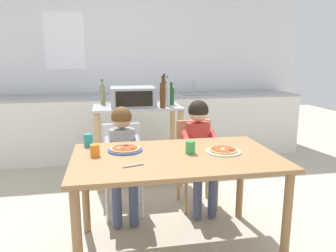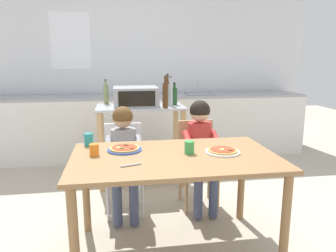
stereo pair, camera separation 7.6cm
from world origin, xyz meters
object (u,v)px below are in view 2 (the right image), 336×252
object	(u,v)px
bottle_tall_green_wine	(106,94)
child_in_red_shirt	(201,142)
dining_chair_left	(124,161)
serving_spoon	(131,165)
dining_chair_right	(197,157)
child_in_grey_shirt	(124,149)
bottle_slim_sauce	(174,96)
pizza_plate_blue_rimmed	(124,149)
bottle_squat_spirits	(167,91)
drinking_cup_orange	(94,150)
dining_table	(174,168)
toaster_oven	(136,97)
drinking_cup_teal	(89,140)
kitchen_island_cart	(141,132)
bottle_dark_olive_oil	(165,95)
drinking_cup_green	(189,147)
pizza_plate_white	(223,151)
bottle_brown_beer	(170,94)

from	to	relation	value
bottle_tall_green_wine	child_in_red_shirt	xyz separation A→B (m)	(0.88, -0.99, -0.35)
dining_chair_left	serving_spoon	size ratio (longest dim) A/B	5.79
dining_chair_right	child_in_grey_shirt	size ratio (longest dim) A/B	0.82
bottle_slim_sauce	pizza_plate_blue_rimmed	xyz separation A→B (m)	(-0.60, -1.26, -0.24)
bottle_squat_spirits	bottle_tall_green_wine	size ratio (longest dim) A/B	1.22
child_in_red_shirt	drinking_cup_orange	xyz separation A→B (m)	(-0.92, -0.54, 0.12)
dining_table	pizza_plate_blue_rimmed	xyz separation A→B (m)	(-0.35, 0.18, 0.11)
bottle_tall_green_wine	dining_chair_left	distance (m)	1.05
bottle_tall_green_wine	toaster_oven	bearing A→B (deg)	-32.21
pizza_plate_blue_rimmed	drinking_cup_teal	size ratio (longest dim) A/B	2.60
bottle_slim_sauce	bottle_tall_green_wine	distance (m)	0.79
toaster_oven	drinking_cup_orange	xyz separation A→B (m)	(-0.38, -1.32, -0.21)
kitchen_island_cart	child_in_grey_shirt	distance (m)	0.84
child_in_grey_shirt	pizza_plate_blue_rimmed	distance (m)	0.43
bottle_dark_olive_oil	drinking_cup_green	size ratio (longest dim) A/B	3.75
dining_table	child_in_grey_shirt	world-z (taller)	child_in_grey_shirt
child_in_red_shirt	bottle_dark_olive_oil	bearing A→B (deg)	112.82
pizza_plate_blue_rimmed	pizza_plate_white	distance (m)	0.73
bottle_tall_green_wine	drinking_cup_teal	world-z (taller)	bottle_tall_green_wine
dining_chair_left	drinking_cup_teal	size ratio (longest dim) A/B	8.19
pizza_plate_white	dining_table	bearing A→B (deg)	-178.88
kitchen_island_cart	dining_table	size ratio (longest dim) A/B	0.66
bottle_slim_sauce	dining_chair_left	xyz separation A→B (m)	(-0.60, -0.72, -0.51)
dining_table	drinking_cup_teal	world-z (taller)	drinking_cup_teal
pizza_plate_blue_rimmed	drinking_cup_orange	xyz separation A→B (m)	(-0.22, -0.09, 0.03)
dining_table	drinking_cup_orange	size ratio (longest dim) A/B	17.25
toaster_oven	child_in_red_shirt	size ratio (longest dim) A/B	0.47
child_in_red_shirt	pizza_plate_white	size ratio (longest dim) A/B	4.01
child_in_red_shirt	drinking_cup_orange	world-z (taller)	child_in_red_shirt
kitchen_island_cart	child_in_grey_shirt	world-z (taller)	child_in_grey_shirt
bottle_brown_beer	drinking_cup_orange	bearing A→B (deg)	-120.85
bottle_slim_sauce	drinking_cup_green	size ratio (longest dim) A/B	2.76
toaster_oven	bottle_dark_olive_oil	bearing A→B (deg)	-33.20
drinking_cup_teal	serving_spoon	distance (m)	0.62
bottle_slim_sauce	serving_spoon	bearing A→B (deg)	-109.34
kitchen_island_cart	bottle_brown_beer	world-z (taller)	bottle_brown_beer
bottle_slim_sauce	dining_chair_right	xyz separation A→B (m)	(0.11, -0.69, -0.51)
bottle_brown_beer	pizza_plate_white	size ratio (longest dim) A/B	1.29
drinking_cup_green	bottle_tall_green_wine	bearing A→B (deg)	111.66
bottle_squat_spirits	dining_chair_left	xyz separation A→B (m)	(-0.54, -0.84, -0.55)
bottle_brown_beer	drinking_cup_orange	size ratio (longest dim) A/B	3.87
bottle_tall_green_wine	bottle_dark_olive_oil	size ratio (longest dim) A/B	0.83
child_in_red_shirt	dining_chair_left	bearing A→B (deg)	172.62
drinking_cup_teal	drinking_cup_orange	size ratio (longest dim) A/B	1.17
dining_table	child_in_grey_shirt	distance (m)	0.69
bottle_squat_spirits	bottle_slim_sauce	size ratio (longest dim) A/B	1.37
drinking_cup_green	serving_spoon	size ratio (longest dim) A/B	0.65
bottle_squat_spirits	serving_spoon	xyz separation A→B (m)	(-0.51, -1.74, -0.29)
bottle_dark_olive_oil	pizza_plate_white	xyz separation A→B (m)	(0.25, -1.20, -0.28)
kitchen_island_cart	bottle_dark_olive_oil	distance (m)	0.55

